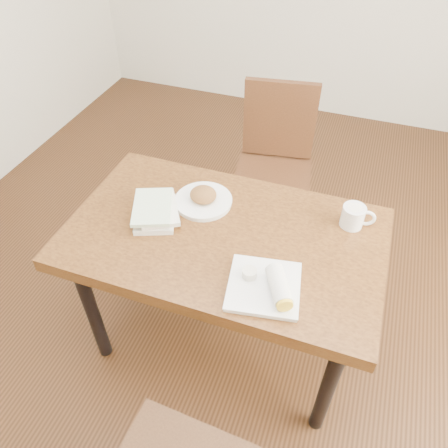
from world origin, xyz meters
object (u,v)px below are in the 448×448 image
(table, at_px, (224,248))
(chair_far, at_px, (275,158))
(plate_scone, at_px, (203,199))
(book_stack, at_px, (156,210))
(coffee_mug, at_px, (354,216))
(plate_burrito, at_px, (268,286))

(table, relative_size, chair_far, 1.32)
(plate_scone, distance_m, book_stack, 0.21)
(table, distance_m, plate_scone, 0.23)
(chair_far, bearing_deg, plate_scone, -101.37)
(plate_scone, xyz_separation_m, coffee_mug, (0.62, 0.08, 0.02))
(chair_far, bearing_deg, plate_burrito, -77.40)
(chair_far, relative_size, coffee_mug, 6.96)
(plate_scone, bearing_deg, chair_far, 78.63)
(table, height_order, chair_far, chair_far)
(plate_burrito, distance_m, book_stack, 0.59)
(chair_far, distance_m, book_stack, 0.94)
(chair_far, xyz_separation_m, plate_scone, (-0.14, -0.72, 0.23))
(chair_far, relative_size, plate_scone, 3.86)
(chair_far, bearing_deg, table, -90.00)
(plate_scone, bearing_deg, plate_burrito, -43.29)
(chair_far, xyz_separation_m, book_stack, (-0.30, -0.86, 0.23))
(chair_far, relative_size, book_stack, 3.38)
(chair_far, distance_m, coffee_mug, 0.84)
(coffee_mug, distance_m, book_stack, 0.80)
(chair_far, xyz_separation_m, coffee_mug, (0.47, -0.64, 0.25))
(chair_far, height_order, coffee_mug, chair_far)
(plate_burrito, height_order, book_stack, plate_burrito)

